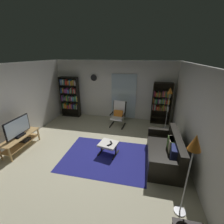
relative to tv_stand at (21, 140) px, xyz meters
The scene contains 18 objects.
ground_plane 2.35m from the tv_stand, ahead, with size 7.02×7.02×0.00m, color #BBB395.
wall_back 4.07m from the tv_stand, 54.14° to the left, with size 5.60×0.06×2.60m, color silver.
wall_left 1.11m from the tv_stand, 142.33° to the left, with size 0.06×6.00×2.60m, color silver.
wall_right 5.12m from the tv_stand, ahead, with size 0.06×6.00×2.60m, color silver.
glass_door_panel 4.26m from the tv_stand, 48.36° to the left, with size 1.10×0.01×2.00m, color silver.
area_rug 2.70m from the tv_stand, ahead, with size 2.43×1.83×0.01m, color navy.
tv_stand is the anchor object (origin of this frame).
television 0.44m from the tv_stand, 83.97° to the right, with size 0.20×0.92×0.59m.
bookshelf_near_tv 3.03m from the tv_stand, 84.77° to the left, with size 0.86×0.30×1.88m.
bookshelf_near_sofa 5.36m from the tv_stand, 33.92° to the left, with size 0.77×0.30×1.77m.
leather_sofa 4.39m from the tv_stand, ahead, with size 0.82×1.76×0.82m.
lounge_armchair 3.61m from the tv_stand, 41.63° to the left, with size 0.62×0.70×1.02m.
ottoman 2.77m from the tv_stand, ahead, with size 0.60×0.57×0.37m.
tv_remote 2.85m from the tv_stand, ahead, with size 0.04×0.14×0.02m, color black.
cell_phone 2.81m from the tv_stand, ahead, with size 0.07×0.14×0.01m, color black.
floor_lamp_by_sofa 4.80m from the tv_stand, 14.59° to the right, with size 0.22×0.22×1.69m.
floor_lamp_by_shelf 5.31m from the tv_stand, 27.51° to the left, with size 0.22×0.22×1.70m.
wall_clock 3.76m from the tv_stand, 65.55° to the left, with size 0.29×0.03×0.29m.
Camera 1 is at (1.36, -3.76, 2.86)m, focal length 24.41 mm.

